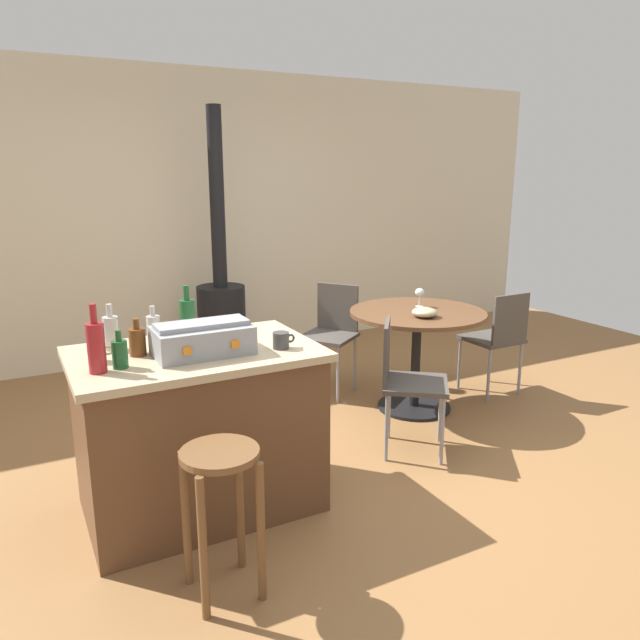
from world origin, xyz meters
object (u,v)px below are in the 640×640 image
folding_chair_left (498,335)px  bottle_4 (153,328)px  folding_chair_far (405,376)px  bottle_0 (120,354)px  cup_0 (98,353)px  wine_glass (420,293)px  wooden_stool (221,490)px  bottle_5 (188,317)px  kitchen_island (199,430)px  folding_chair_near (331,329)px  toolbox (202,339)px  bottle_2 (96,346)px  wood_stove (221,306)px  serving_bowl (425,312)px  bottle_3 (137,341)px  dining_table (417,334)px  cup_1 (281,340)px  bottle_1 (111,332)px

folding_chair_left → bottle_4: bearing=-174.1°
folding_chair_far → bottle_0: (-1.75, -0.17, 0.45)m
cup_0 → wine_glass: 2.51m
wooden_stool → cup_0: cup_0 is taller
bottle_5 → kitchen_island: bearing=-98.9°
wooden_stool → folding_chair_near: (1.60, 1.95, 0.04)m
folding_chair_left → toolbox: (-2.60, -0.62, 0.46)m
folding_chair_near → bottle_2: bottle_2 is taller
wood_stove → serving_bowl: bearing=-65.1°
bottle_4 → bottle_5: bearing=1.4°
folding_chair_near → folding_chair_left: size_ratio=1.03×
folding_chair_near → wine_glass: (0.47, -0.53, 0.35)m
wooden_stool → toolbox: toolbox is taller
bottle_3 → bottle_5: (0.31, 0.21, 0.04)m
wooden_stool → bottle_2: (-0.37, 0.57, 0.53)m
folding_chair_far → toolbox: (-1.34, -0.13, 0.45)m
toolbox → bottle_0: 0.41m
folding_chair_far → cup_0: 1.87m
wooden_stool → toolbox: (0.14, 0.63, 0.48)m
bottle_5 → bottle_3: bearing=-146.1°
folding_chair_left → bottle_2: (-3.11, -0.68, 0.51)m
folding_chair_left → folding_chair_near: bearing=148.4°
folding_chair_far → folding_chair_left: size_ratio=1.01×
bottle_0 → toolbox: bearing=5.2°
bottle_3 → dining_table: bearing=14.5°
kitchen_island → bottle_4: bearing=120.2°
folding_chair_far → bottle_2: bearing=-174.2°
dining_table → toolbox: 2.00m
bottle_3 → folding_chair_far: bearing=0.1°
toolbox → bottle_3: bottle_3 is taller
bottle_4 → wine_glass: (2.10, 0.46, -0.09)m
bottle_2 → wine_glass: bearing=19.1°
folding_chair_left → bottle_2: size_ratio=2.67×
dining_table → bottle_5: size_ratio=3.48×
wood_stove → serving_bowl: wood_stove is taller
wood_stove → serving_bowl: size_ratio=12.91×
serving_bowl → folding_chair_far: bearing=-138.8°
cup_0 → cup_1: bearing=-13.5°
bottle_1 → cup_1: bottle_1 is taller
bottle_3 → cup_1: bottle_3 is taller
bottle_1 → bottle_5: bearing=6.5°
folding_chair_left → wood_stove: bearing=134.2°
bottle_2 → bottle_3: bottle_2 is taller
folding_chair_far → cup_0: cup_0 is taller
bottle_4 → wooden_stool: bearing=-88.3°
wooden_stool → wood_stove: (1.03, 3.01, 0.08)m
wooden_stool → wine_glass: 2.55m
bottle_4 → serving_bowl: (1.93, 0.17, -0.16)m
wine_glass → cup_0: bearing=-164.3°
dining_table → folding_chair_near: (-0.38, 0.64, -0.06)m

